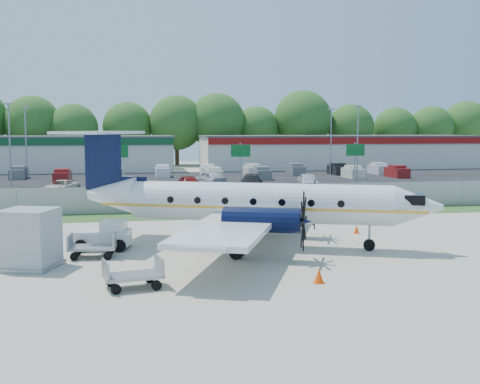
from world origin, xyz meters
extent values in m
plane|color=#B7B09A|center=(0.00, 0.00, 0.00)|extent=(170.00, 170.00, 0.00)
cube|color=#2D561E|center=(0.00, 12.00, 0.01)|extent=(170.00, 4.00, 0.02)
cube|color=black|center=(0.00, 19.00, 0.01)|extent=(170.00, 8.00, 0.02)
cube|color=black|center=(0.00, 40.00, 0.01)|extent=(170.00, 32.00, 0.02)
cube|color=gray|center=(0.00, 14.00, 1.00)|extent=(120.00, 0.02, 1.90)
cube|color=gray|center=(0.00, 14.00, 1.98)|extent=(120.00, 0.06, 0.06)
cube|color=gray|center=(0.00, 14.00, 0.05)|extent=(120.00, 0.06, 0.06)
cube|color=silver|center=(-24.00, 62.00, 2.50)|extent=(46.00, 12.00, 5.00)
cube|color=#474749|center=(-24.00, 62.00, 5.12)|extent=(46.40, 12.40, 0.24)
cube|color=#0F4723|center=(-24.00, 55.90, 4.50)|extent=(46.00, 0.20, 1.00)
cube|color=silver|center=(26.00, 62.00, 2.50)|extent=(44.00, 12.00, 5.00)
cube|color=#474749|center=(26.00, 62.00, 5.12)|extent=(44.40, 12.40, 0.24)
cube|color=maroon|center=(26.00, 55.90, 4.50)|extent=(44.00, 0.20, 1.00)
cylinder|color=gray|center=(-8.00, 23.00, 2.50)|extent=(0.14, 0.14, 5.00)
cube|color=#0C5923|center=(-8.00, 22.85, 4.30)|extent=(1.80, 0.08, 1.10)
cylinder|color=gray|center=(3.00, 23.00, 2.50)|extent=(0.14, 0.14, 5.00)
cube|color=#0C5923|center=(3.00, 22.85, 4.30)|extent=(1.80, 0.08, 1.10)
cylinder|color=gray|center=(14.00, 23.00, 2.50)|extent=(0.14, 0.14, 5.00)
cube|color=#0C5923|center=(14.00, 22.85, 4.30)|extent=(1.80, 0.08, 1.10)
cylinder|color=gray|center=(-20.00, 38.00, 4.50)|extent=(0.18, 0.18, 9.00)
cube|color=gray|center=(-20.00, 38.00, 9.00)|extent=(0.90, 0.35, 0.18)
cylinder|color=gray|center=(20.00, 38.00, 4.50)|extent=(0.18, 0.18, 9.00)
cube|color=gray|center=(20.00, 38.00, 9.00)|extent=(0.90, 0.35, 0.18)
cylinder|color=gray|center=(-20.00, 48.00, 4.50)|extent=(0.18, 0.18, 9.00)
cube|color=gray|center=(-20.00, 48.00, 9.00)|extent=(0.90, 0.35, 0.18)
cylinder|color=gray|center=(20.00, 48.00, 4.50)|extent=(0.18, 0.18, 9.00)
cube|color=gray|center=(20.00, 48.00, 9.00)|extent=(0.90, 0.35, 0.18)
cylinder|color=silver|center=(-0.01, -0.16, 2.37)|extent=(13.60, 7.02, 2.10)
cone|color=silver|center=(7.54, -3.15, 2.37)|extent=(3.03, 2.84, 2.10)
cone|color=silver|center=(-7.75, 2.90, 2.59)|extent=(3.44, 3.00, 2.10)
cube|color=black|center=(7.33, -3.06, 2.76)|extent=(1.45, 1.70, 0.50)
cube|color=silver|center=(-0.52, 0.04, 1.77)|extent=(10.43, 19.36, 0.24)
cylinder|color=black|center=(-0.57, -3.38, 1.93)|extent=(3.94, 2.51, 1.21)
cylinder|color=black|center=(1.79, 2.57, 1.93)|extent=(3.94, 2.51, 1.21)
cube|color=black|center=(-8.27, 3.10, 4.47)|extent=(2.02, 0.96, 3.20)
cube|color=silver|center=(-8.37, 3.15, 6.07)|extent=(4.98, 7.34, 0.15)
cylinder|color=gray|center=(5.33, -2.27, 0.72)|extent=(0.13, 0.13, 1.43)
cylinder|color=black|center=(5.33, -2.27, 0.31)|extent=(0.65, 0.41, 0.62)
cylinder|color=black|center=(-1.70, -2.94, 0.35)|extent=(0.82, 0.67, 0.71)
cylinder|color=black|center=(0.66, 3.02, 0.35)|extent=(0.82, 0.67, 0.71)
cube|color=silver|center=(-8.21, 0.61, 0.60)|extent=(2.97, 2.06, 0.77)
cube|color=silver|center=(-7.67, 0.53, 1.21)|extent=(1.42, 1.60, 0.55)
cube|color=black|center=(-7.18, 0.45, 1.23)|extent=(0.38, 1.23, 0.44)
cylinder|color=black|center=(-9.32, -0.08, 0.33)|extent=(0.69, 0.34, 0.66)
cylinder|color=black|center=(-9.06, 1.61, 0.33)|extent=(0.69, 0.34, 0.66)
cylinder|color=black|center=(-7.37, -0.39, 0.33)|extent=(0.69, 0.34, 0.66)
cylinder|color=black|center=(-7.10, 1.30, 0.33)|extent=(0.69, 0.34, 0.66)
cube|color=gray|center=(-8.63, -1.49, 0.51)|extent=(2.33, 1.48, 0.14)
cube|color=gray|center=(-9.70, -1.43, 0.85)|extent=(0.17, 1.36, 0.68)
cube|color=gray|center=(-7.56, -1.55, 0.85)|extent=(0.17, 1.36, 0.68)
cylinder|color=black|center=(-9.45, -2.07, 0.20)|extent=(0.41, 0.16, 0.41)
cylinder|color=black|center=(-9.38, -0.83, 0.20)|extent=(0.41, 0.16, 0.41)
cylinder|color=black|center=(-7.88, -2.16, 0.20)|extent=(0.41, 0.16, 0.41)
cylinder|color=black|center=(-7.81, -0.92, 0.20)|extent=(0.41, 0.16, 0.41)
cube|color=gray|center=(-6.66, -7.63, 0.51)|extent=(2.48, 1.78, 0.13)
cube|color=gray|center=(-7.71, -7.85, 0.84)|extent=(0.37, 1.34, 0.67)
cube|color=gray|center=(-5.62, -7.42, 0.84)|extent=(0.37, 1.34, 0.67)
cylinder|color=black|center=(-7.30, -8.40, 0.20)|extent=(0.42, 0.22, 0.40)
cylinder|color=black|center=(-7.56, -7.19, 0.20)|extent=(0.42, 0.22, 0.40)
cylinder|color=black|center=(-5.77, -8.08, 0.20)|extent=(0.42, 0.22, 0.40)
cylinder|color=black|center=(-6.02, -6.87, 0.20)|extent=(0.42, 0.22, 0.40)
cube|color=#ABAEB2|center=(-11.30, -3.20, 1.34)|extent=(2.82, 2.82, 2.68)
cube|color=gray|center=(-11.30, -3.20, 0.09)|extent=(3.04, 3.04, 0.18)
cone|color=#F84607|center=(6.59, 2.86, 0.24)|extent=(0.33, 0.33, 0.49)
cube|color=#F84607|center=(6.59, 2.86, 0.01)|extent=(0.34, 0.34, 0.03)
cone|color=#F84607|center=(0.82, -8.08, 0.30)|extent=(0.40, 0.40, 0.60)
cube|color=#F84607|center=(0.82, -8.08, 0.02)|extent=(0.42, 0.42, 0.03)
cone|color=#F84607|center=(3.77, 12.41, 0.28)|extent=(0.38, 0.38, 0.57)
cube|color=#F84607|center=(3.77, 12.41, 0.02)|extent=(0.40, 0.40, 0.03)
imported|color=navy|center=(-12.91, 17.74, 0.00)|extent=(5.52, 3.51, 1.42)
imported|color=silver|center=(4.49, 21.15, 0.00)|extent=(5.74, 3.86, 1.46)
imported|color=beige|center=(-13.69, 29.47, 0.00)|extent=(3.63, 5.09, 1.29)
imported|color=silver|center=(-7.36, 29.03, 0.00)|extent=(2.91, 4.25, 1.34)
imported|color=maroon|center=(-1.11, 29.48, 0.00)|extent=(2.39, 4.81, 1.58)
imported|color=black|center=(5.25, 29.58, 0.00)|extent=(3.57, 5.64, 1.52)
imported|color=silver|center=(11.39, 29.61, 0.00)|extent=(2.55, 5.01, 1.63)
imported|color=silver|center=(-8.40, 35.48, 0.00)|extent=(4.39, 6.21, 1.57)
imported|color=silver|center=(1.54, 34.47, 0.00)|extent=(3.72, 5.26, 1.66)
camera|label=1|loc=(-6.49, -31.21, 6.27)|focal=45.00mm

